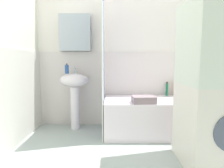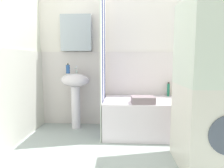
{
  "view_description": "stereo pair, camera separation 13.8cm",
  "coord_description": "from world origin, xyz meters",
  "views": [
    {
      "loc": [
        -0.36,
        -1.89,
        1.05
      ],
      "look_at": [
        -0.35,
        0.67,
        0.75
      ],
      "focal_mm": 30.94,
      "sensor_mm": 36.0,
      "label": 1
    },
    {
      "loc": [
        -0.22,
        -1.89,
        1.05
      ],
      "look_at": [
        -0.35,
        0.67,
        0.75
      ],
      "focal_mm": 30.94,
      "sensor_mm": 36.0,
      "label": 2
    }
  ],
  "objects": [
    {
      "name": "washer_dryer_stack",
      "position": [
        0.66,
        -0.02,
        0.82
      ],
      "size": [
        0.62,
        0.65,
        1.64
      ],
      "color": "white",
      "rests_on": "ground_plane"
    },
    {
      "name": "body_wash_bottle",
      "position": [
        0.86,
        1.13,
        0.58
      ],
      "size": [
        0.06,
        0.06,
        0.17
      ],
      "color": "white",
      "rests_on": "bathtub"
    },
    {
      "name": "soap_dispenser",
      "position": [
        -1.06,
        1.08,
        0.93
      ],
      "size": [
        0.06,
        0.06,
        0.16
      ],
      "color": "#2D589F",
      "rests_on": "sink"
    },
    {
      "name": "bathtub",
      "position": [
        0.24,
        0.85,
        0.25
      ],
      "size": [
        1.43,
        0.74,
        0.5
      ],
      "primitive_type": "cube",
      "color": "white",
      "rests_on": "ground_plane"
    },
    {
      "name": "towel_folded",
      "position": [
        0.06,
        0.61,
        0.55
      ],
      "size": [
        0.31,
        0.24,
        0.09
      ],
      "primitive_type": "cube",
      "rotation": [
        0.0,
        0.0,
        0.05
      ],
      "color": "gray",
      "rests_on": "bathtub"
    },
    {
      "name": "conditioner_bottle",
      "position": [
        0.76,
        1.13,
        0.58
      ],
      "size": [
        0.04,
        0.04,
        0.17
      ],
      "color": "#C2556D",
      "rests_on": "bathtub"
    },
    {
      "name": "shampoo_bottle",
      "position": [
        0.52,
        1.16,
        0.61
      ],
      "size": [
        0.04,
        0.04,
        0.22
      ],
      "color": "#1D7351",
      "rests_on": "bathtub"
    },
    {
      "name": "sink",
      "position": [
        -0.94,
        1.03,
        0.63
      ],
      "size": [
        0.44,
        0.34,
        0.86
      ],
      "color": "white",
      "rests_on": "ground_plane"
    },
    {
      "name": "faucet",
      "position": [
        -0.94,
        1.11,
        0.92
      ],
      "size": [
        0.03,
        0.12,
        0.12
      ],
      "color": "silver",
      "rests_on": "sink"
    },
    {
      "name": "ground_plane",
      "position": [
        0.0,
        0.0,
        -0.02
      ],
      "size": [
        4.8,
        5.6,
        0.04
      ],
      "primitive_type": "cube",
      "color": "#AAB6B4"
    },
    {
      "name": "wall_left_tiled",
      "position": [
        -1.57,
        0.34,
        1.12
      ],
      "size": [
        0.07,
        1.81,
        2.4
      ],
      "color": "white",
      "rests_on": "ground_plane"
    },
    {
      "name": "shower_curtain",
      "position": [
        -0.48,
        0.85,
        1.0
      ],
      "size": [
        0.01,
        0.74,
        2.0
      ],
      "color": "white",
      "rests_on": "ground_plane"
    },
    {
      "name": "lotion_bottle",
      "position": [
        0.64,
        1.14,
        0.62
      ],
      "size": [
        0.04,
        0.04,
        0.24
      ],
      "color": "gold",
      "rests_on": "bathtub"
    },
    {
      "name": "wall_back_tiled",
      "position": [
        -0.06,
        1.26,
        1.14
      ],
      "size": [
        3.6,
        0.18,
        2.4
      ],
      "color": "white",
      "rests_on": "ground_plane"
    }
  ]
}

